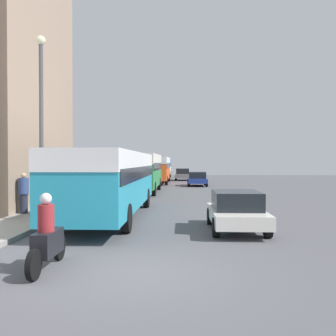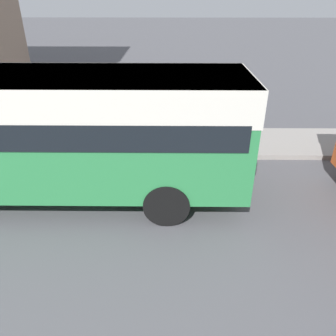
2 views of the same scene
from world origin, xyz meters
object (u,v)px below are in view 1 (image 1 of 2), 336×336
at_px(bus_following, 142,168).
at_px(pedestrian_near_curb, 24,193).
at_px(car_crossing, 197,179).
at_px(bus_lead, 112,175).
at_px(motorcycle_behind_lead, 47,239).
at_px(bus_third_in_line, 158,166).
at_px(bus_rear, 161,165).
at_px(car_distant, 183,174).
at_px(car_far_curb, 236,210).

height_order(bus_following, pedestrian_near_curb, bus_following).
bearing_deg(car_crossing, bus_lead, -102.11).
relative_size(motorcycle_behind_lead, car_crossing, 0.55).
relative_size(bus_lead, bus_third_in_line, 1.01).
bearing_deg(pedestrian_near_curb, bus_third_in_line, 80.80).
xyz_separation_m(bus_rear, motorcycle_behind_lead, (0.05, -45.90, -1.18)).
bearing_deg(bus_third_in_line, car_crossing, -47.76).
xyz_separation_m(bus_following, bus_rear, (0.04, 24.98, -0.08)).
height_order(bus_following, motorcycle_behind_lead, bus_following).
bearing_deg(bus_lead, bus_third_in_line, 89.37).
relative_size(bus_third_in_line, car_distant, 2.69).
xyz_separation_m(bus_following, car_distant, (3.15, 19.29, -1.15)).
distance_m(bus_lead, bus_following, 13.04).
relative_size(motorcycle_behind_lead, car_far_curb, 0.56).
distance_m(bus_rear, motorcycle_behind_lead, 45.91).
xyz_separation_m(bus_following, bus_third_in_line, (0.34, 12.86, -0.05)).
xyz_separation_m(car_distant, pedestrian_near_curb, (-7.00, -32.32, 0.26)).
bearing_deg(bus_lead, car_distant, 84.55).
height_order(bus_third_in_line, car_crossing, bus_third_in_line).
height_order(car_crossing, pedestrian_near_curb, pedestrian_near_curb).
bearing_deg(car_distant, bus_following, -99.27).
height_order(motorcycle_behind_lead, car_crossing, motorcycle_behind_lead).
bearing_deg(car_distant, bus_rear, 118.68).
xyz_separation_m(bus_lead, car_far_curb, (4.95, -2.91, -1.12)).
xyz_separation_m(motorcycle_behind_lead, car_far_curb, (4.92, 4.97, 0.04)).
relative_size(bus_lead, bus_following, 1.22).
distance_m(bus_lead, car_distant, 32.50).
bearing_deg(car_far_curb, bus_following, 107.45).
xyz_separation_m(motorcycle_behind_lead, pedestrian_near_curb, (-3.94, 7.89, 0.37)).
height_order(bus_third_in_line, bus_rear, bus_third_in_line).
relative_size(bus_following, motorcycle_behind_lead, 4.19).
bearing_deg(car_far_curb, car_crossing, 90.96).
distance_m(car_far_curb, pedestrian_near_curb, 9.34).
bearing_deg(bus_following, motorcycle_behind_lead, -89.75).
xyz_separation_m(bus_lead, bus_rear, (-0.02, 38.02, 0.01)).
distance_m(bus_third_in_line, bus_rear, 12.12).
bearing_deg(motorcycle_behind_lead, car_distant, 85.65).
bearing_deg(motorcycle_behind_lead, car_crossing, 81.17).
relative_size(car_distant, pedestrian_near_curb, 2.35).
distance_m(bus_following, car_far_curb, 16.76).
height_order(bus_following, bus_rear, bus_following).
height_order(bus_rear, car_distant, bus_rear).
distance_m(car_crossing, car_far_curb, 24.11).
bearing_deg(car_far_curb, bus_lead, 149.59).
height_order(bus_lead, car_far_curb, bus_lead).
bearing_deg(bus_third_in_line, bus_lead, -90.63).
bearing_deg(bus_lead, car_crossing, 77.89).
bearing_deg(motorcycle_behind_lead, bus_following, 90.25).
bearing_deg(bus_lead, bus_rear, 90.03).
relative_size(bus_third_in_line, pedestrian_near_curb, 6.32).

